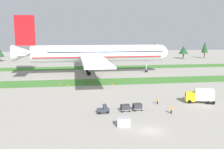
% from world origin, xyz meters
% --- Properties ---
extents(ground_plane, '(400.00, 400.00, 0.00)m').
position_xyz_m(ground_plane, '(0.00, 0.00, 0.00)').
color(ground_plane, gray).
extents(grass_strip_near, '(320.00, 12.45, 0.01)m').
position_xyz_m(grass_strip_near, '(0.00, 46.53, 0.00)').
color(grass_strip_near, '#3D752D').
rests_on(grass_strip_near, ground).
extents(grass_strip_far, '(320.00, 12.45, 0.01)m').
position_xyz_m(grass_strip_far, '(0.00, 83.43, 0.00)').
color(grass_strip_far, '#3D752D').
rests_on(grass_strip_far, ground).
extents(airliner, '(65.80, 80.86, 24.34)m').
position_xyz_m(airliner, '(-5.37, 64.96, 8.73)').
color(airliner, silver).
rests_on(airliner, ground).
extents(baggage_tug, '(2.75, 1.62, 1.97)m').
position_xyz_m(baggage_tug, '(-7.22, 11.02, 0.81)').
color(baggage_tug, '#2D333D').
rests_on(baggage_tug, ground).
extents(cargo_dolly_lead, '(2.37, 1.77, 1.55)m').
position_xyz_m(cargo_dolly_lead, '(-2.24, 11.66, 0.92)').
color(cargo_dolly_lead, '#A3A3A8').
rests_on(cargo_dolly_lead, ground).
extents(cargo_dolly_second, '(2.37, 1.77, 1.55)m').
position_xyz_m(cargo_dolly_second, '(0.64, 12.04, 0.92)').
color(cargo_dolly_second, '#A3A3A8').
rests_on(cargo_dolly_second, ground).
extents(catering_truck, '(7.32, 4.24, 3.58)m').
position_xyz_m(catering_truck, '(17.66, 15.69, 1.95)').
color(catering_truck, yellow).
rests_on(catering_truck, ground).
extents(ground_crew_marshaller, '(0.51, 0.36, 1.74)m').
position_xyz_m(ground_crew_marshaller, '(7.38, 8.63, 0.95)').
color(ground_crew_marshaller, black).
rests_on(ground_crew_marshaller, ground).
extents(ground_crew_loader, '(0.36, 0.55, 1.74)m').
position_xyz_m(ground_crew_loader, '(6.78, 16.18, 0.95)').
color(ground_crew_loader, black).
rests_on(ground_crew_loader, ground).
extents(uld_container_0, '(2.06, 1.67, 1.72)m').
position_xyz_m(uld_container_0, '(-4.14, 2.76, 0.86)').
color(uld_container_0, '#A3A3A8').
rests_on(uld_container_0, ground).
extents(uld_container_1, '(2.19, 1.85, 1.75)m').
position_xyz_m(uld_container_1, '(-4.52, 2.79, 0.87)').
color(uld_container_1, '#A3A3A8').
rests_on(uld_container_1, ground).
extents(taxiway_marker_0, '(0.44, 0.44, 0.54)m').
position_xyz_m(taxiway_marker_0, '(-15.67, 41.83, 0.27)').
color(taxiway_marker_0, orange).
rests_on(taxiway_marker_0, ground).
extents(taxiway_marker_1, '(0.44, 0.44, 0.68)m').
position_xyz_m(taxiway_marker_1, '(-0.83, 41.31, 0.34)').
color(taxiway_marker_1, orange).
rests_on(taxiway_marker_1, ground).
extents(taxiway_marker_2, '(0.44, 0.44, 0.49)m').
position_xyz_m(taxiway_marker_2, '(-18.43, 43.78, 0.25)').
color(taxiway_marker_2, orange).
rests_on(taxiway_marker_2, ground).
extents(taxiway_marker_3, '(0.44, 0.44, 0.68)m').
position_xyz_m(taxiway_marker_3, '(-6.71, 44.27, 0.34)').
color(taxiway_marker_3, orange).
rests_on(taxiway_marker_3, ground).
extents(distant_tree_line, '(156.32, 9.88, 11.71)m').
position_xyz_m(distant_tree_line, '(-4.71, 120.94, 6.58)').
color(distant_tree_line, '#4C3823').
rests_on(distant_tree_line, ground).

